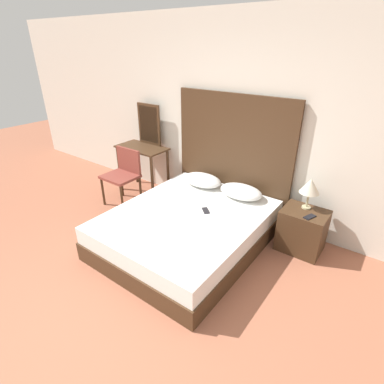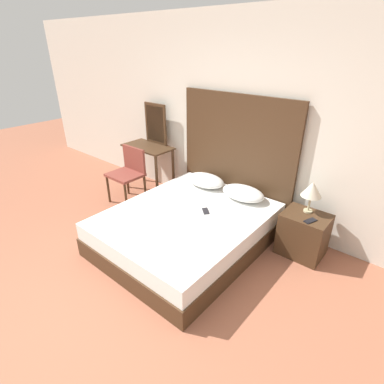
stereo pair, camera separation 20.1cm
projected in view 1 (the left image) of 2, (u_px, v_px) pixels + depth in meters
name	position (u px, v px, depth m)	size (l,w,h in m)	color
ground_plane	(79.00, 347.00, 2.52)	(16.00, 16.00, 0.00)	#9E5B42
wall_back	(247.00, 123.00, 3.94)	(10.00, 0.06, 2.70)	silver
bed	(187.00, 229.00, 3.73)	(1.67, 2.03, 0.44)	#422B19
headboard	(232.00, 157.00, 4.18)	(1.76, 0.05, 1.72)	#422B19
pillow_left	(202.00, 180.00, 4.31)	(0.58, 0.39, 0.16)	white
pillow_right	(241.00, 192.00, 3.98)	(0.58, 0.39, 0.16)	white
phone_on_bed	(206.00, 211.00, 3.67)	(0.16, 0.15, 0.01)	#232328
nightstand	(302.00, 230.00, 3.61)	(0.51, 0.41, 0.53)	#422B19
table_lamp	(310.00, 186.00, 3.44)	(0.23, 0.23, 0.38)	tan
phone_on_nightstand	(310.00, 217.00, 3.37)	(0.12, 0.16, 0.01)	black
vanity_desk	(142.00, 157.00, 4.89)	(0.84, 0.46, 0.79)	#422B19
vanity_mirror	(149.00, 124.00, 4.82)	(0.45, 0.03, 0.65)	#422B19
chair	(124.00, 172.00, 4.59)	(0.50, 0.44, 0.86)	brown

